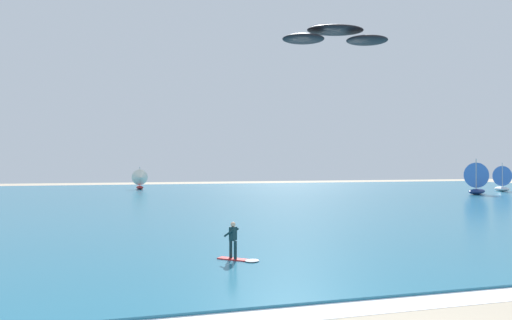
{
  "coord_description": "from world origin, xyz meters",
  "views": [
    {
      "loc": [
        -6.98,
        -8.39,
        4.29
      ],
      "look_at": [
        -0.7,
        13.79,
        4.54
      ],
      "focal_mm": 32.7,
      "sensor_mm": 36.0,
      "label": 1
    }
  ],
  "objects_px": {
    "kite": "(335,36)",
    "sailboat_far_right": "(500,178)",
    "kitesurfer": "(237,246)",
    "sailboat_anchored_offshore": "(140,179)",
    "sailboat_mid_right": "(479,178)"
  },
  "relations": [
    {
      "from": "kite",
      "to": "sailboat_far_right",
      "type": "bearing_deg",
      "value": 38.98
    },
    {
      "from": "sailboat_far_right",
      "to": "kite",
      "type": "bearing_deg",
      "value": -141.02
    },
    {
      "from": "kitesurfer",
      "to": "kite",
      "type": "distance_m",
      "value": 12.88
    },
    {
      "from": "kite",
      "to": "sailboat_anchored_offshore",
      "type": "height_order",
      "value": "kite"
    },
    {
      "from": "kitesurfer",
      "to": "sailboat_far_right",
      "type": "relative_size",
      "value": 0.4
    },
    {
      "from": "kitesurfer",
      "to": "sailboat_mid_right",
      "type": "height_order",
      "value": "sailboat_mid_right"
    },
    {
      "from": "sailboat_anchored_offshore",
      "to": "sailboat_mid_right",
      "type": "bearing_deg",
      "value": -29.84
    },
    {
      "from": "sailboat_mid_right",
      "to": "kite",
      "type": "bearing_deg",
      "value": -139.53
    },
    {
      "from": "kitesurfer",
      "to": "sailboat_anchored_offshore",
      "type": "xyz_separation_m",
      "value": [
        -2.14,
        62.38,
        1.17
      ]
    },
    {
      "from": "kitesurfer",
      "to": "sailboat_far_right",
      "type": "distance_m",
      "value": 67.89
    },
    {
      "from": "kite",
      "to": "sailboat_anchored_offshore",
      "type": "xyz_separation_m",
      "value": [
        -8.5,
        59.06,
        -9.53
      ]
    },
    {
      "from": "kitesurfer",
      "to": "sailboat_far_right",
      "type": "xyz_separation_m",
      "value": [
        53.64,
        41.58,
        1.48
      ]
    },
    {
      "from": "kitesurfer",
      "to": "sailboat_anchored_offshore",
      "type": "distance_m",
      "value": 62.42
    },
    {
      "from": "sailboat_mid_right",
      "to": "sailboat_anchored_offshore",
      "type": "distance_m",
      "value": 53.58
    },
    {
      "from": "sailboat_mid_right",
      "to": "sailboat_far_right",
      "type": "relative_size",
      "value": 1.12
    }
  ]
}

